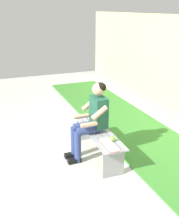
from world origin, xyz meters
name	(u,v)px	position (x,y,z in m)	size (l,w,h in m)	color
ground_plane	(29,140)	(1.04, 1.00, -0.02)	(10.00, 7.00, 0.04)	#B2B2AD
grass_strip	(151,144)	(0.00, -1.07, 0.01)	(9.00, 1.46, 0.03)	#387A2D
bench_near	(98,137)	(0.00, 0.00, 0.35)	(1.53, 0.44, 0.47)	gray
person_seated	(92,118)	(0.02, 0.10, 0.70)	(0.50, 0.69, 1.27)	#1E513D
apple	(113,139)	(-0.43, -0.06, 0.51)	(0.08, 0.08, 0.08)	#72B738
book_open	(109,145)	(-0.54, 0.05, 0.48)	(0.42, 0.17, 0.02)	white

